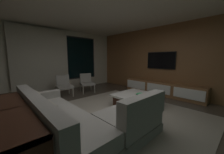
% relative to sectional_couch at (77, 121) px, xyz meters
% --- Properties ---
extents(floor, '(9.20, 9.20, 0.00)m').
position_rel_sectional_couch_xyz_m(floor, '(0.98, 0.16, -0.29)').
color(floor, '#473D33').
extents(back_wall_with_window, '(6.60, 0.30, 2.70)m').
position_rel_sectional_couch_xyz_m(back_wall_with_window, '(0.92, 3.78, 1.05)').
color(back_wall_with_window, beige).
rests_on(back_wall_with_window, floor).
extents(media_wall, '(0.12, 7.80, 2.70)m').
position_rel_sectional_couch_xyz_m(media_wall, '(4.04, 0.16, 1.06)').
color(media_wall, brown).
rests_on(media_wall, floor).
extents(area_rug, '(3.20, 3.80, 0.01)m').
position_rel_sectional_couch_xyz_m(area_rug, '(1.33, 0.06, -0.28)').
color(area_rug, gray).
rests_on(area_rug, floor).
extents(sectional_couch, '(1.98, 2.50, 0.82)m').
position_rel_sectional_couch_xyz_m(sectional_couch, '(0.00, 0.00, 0.00)').
color(sectional_couch, gray).
rests_on(sectional_couch, floor).
extents(coffee_table, '(1.16, 1.16, 0.36)m').
position_rel_sectional_couch_xyz_m(coffee_table, '(2.03, 0.17, -0.10)').
color(coffee_table, '#3E2115').
rests_on(coffee_table, floor).
extents(book_stack_on_coffee_table, '(0.25, 0.18, 0.05)m').
position_rel_sectional_couch_xyz_m(book_stack_on_coffee_table, '(2.04, 0.04, 0.10)').
color(book_stack_on_coffee_table, '#C57E95').
rests_on(book_stack_on_coffee_table, coffee_table).
extents(accent_chair_near_window, '(0.67, 0.69, 0.78)m').
position_rel_sectional_couch_xyz_m(accent_chair_near_window, '(1.89, 2.69, 0.14)').
color(accent_chair_near_window, '#B2ADA0').
rests_on(accent_chair_near_window, floor).
extents(accent_chair_by_curtain, '(0.61, 0.63, 0.78)m').
position_rel_sectional_couch_xyz_m(accent_chair_by_curtain, '(0.91, 2.76, 0.14)').
color(accent_chair_by_curtain, '#B2ADA0').
rests_on(accent_chair_by_curtain, floor).
extents(media_console, '(0.46, 3.10, 0.52)m').
position_rel_sectional_couch_xyz_m(media_console, '(3.75, 0.21, -0.04)').
color(media_console, brown).
rests_on(media_console, floor).
extents(mounted_tv, '(0.05, 1.16, 0.67)m').
position_rel_sectional_couch_xyz_m(mounted_tv, '(3.93, 0.41, 1.06)').
color(mounted_tv, black).
extents(console_table_behind_couch, '(0.40, 2.10, 0.74)m').
position_rel_sectional_couch_xyz_m(console_table_behind_couch, '(-0.91, 0.13, 0.13)').
color(console_table_behind_couch, '#3E2115').
rests_on(console_table_behind_couch, floor).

